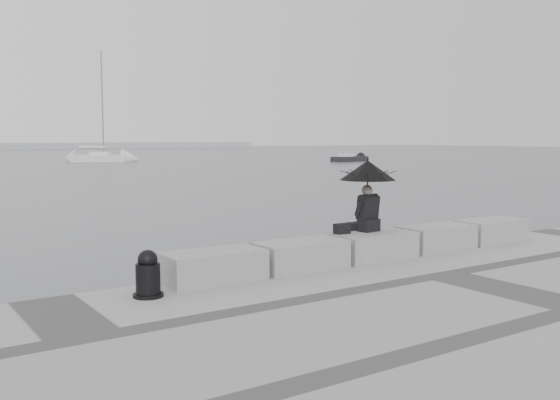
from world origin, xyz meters
TOP-DOWN VIEW (x-y plane):
  - ground at (0.00, 0.00)m, footprint 360.00×360.00m
  - stone_block_far_left at (-3.40, -0.45)m, footprint 1.60×0.80m
  - stone_block_left at (-1.70, -0.45)m, footprint 1.60×0.80m
  - stone_block_centre at (0.00, -0.45)m, footprint 1.60×0.80m
  - stone_block_right at (1.70, -0.45)m, footprint 1.60×0.80m
  - stone_block_far_right at (3.40, -0.45)m, footprint 1.60×0.80m
  - seated_person at (0.05, -0.21)m, footprint 1.09×1.09m
  - bag at (-0.57, -0.19)m, footprint 0.29×0.17m
  - mooring_bollard at (-4.61, -0.76)m, footprint 0.44×0.44m
  - sailboat_right at (15.33, 63.11)m, footprint 6.60×5.56m
  - small_motorboat at (40.48, 47.97)m, footprint 5.36×2.44m

SIDE VIEW (x-z plane):
  - ground at x=0.00m, z-range 0.00..0.00m
  - small_motorboat at x=40.48m, z-range -0.23..0.87m
  - sailboat_right at x=15.33m, z-range -5.90..7.00m
  - stone_block_far_left at x=-3.40m, z-range 0.50..1.00m
  - stone_block_left at x=-1.70m, z-range 0.50..1.00m
  - stone_block_centre at x=0.00m, z-range 0.50..1.00m
  - stone_block_right at x=1.70m, z-range 0.50..1.00m
  - stone_block_far_right at x=3.40m, z-range 0.50..1.00m
  - mooring_bollard at x=-4.61m, z-range 0.45..1.14m
  - bag at x=-0.57m, z-range 1.00..1.19m
  - seated_person at x=0.05m, z-range 1.29..2.68m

